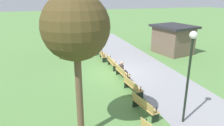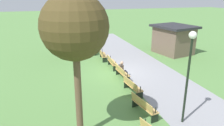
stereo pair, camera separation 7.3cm
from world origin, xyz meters
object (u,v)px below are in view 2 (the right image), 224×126
(tree_2, at_px, (75,28))
(bench_5, at_px, (132,86))
(kiosk, at_px, (173,39))
(bench_1, at_px, (93,49))
(person_seated, at_px, (123,69))
(tree_3, at_px, (58,15))
(bench_2, at_px, (103,55))
(bench_4, at_px, (122,72))
(bench_6, at_px, (144,106))
(lamp_post, at_px, (189,62))
(bench_0, at_px, (84,44))
(bench_3, at_px, (112,62))

(tree_2, bearing_deg, bench_5, 130.81)
(tree_2, bearing_deg, kiosk, 133.36)
(bench_1, height_order, person_seated, person_seated)
(tree_3, height_order, kiosk, tree_3)
(tree_3, bearing_deg, bench_1, 105.60)
(bench_2, xyz_separation_m, bench_4, (4.59, 0.16, 0.00))
(bench_2, height_order, bench_6, same)
(lamp_post, bearing_deg, bench_1, -173.38)
(bench_0, bearing_deg, bench_6, 16.42)
(bench_3, relative_size, bench_6, 0.98)
(tree_2, height_order, kiosk, tree_2)
(tree_2, height_order, lamp_post, tree_2)
(bench_1, height_order, tree_2, tree_2)
(person_seated, relative_size, tree_3, 0.23)
(bench_4, bearing_deg, person_seated, 138.57)
(bench_5, relative_size, kiosk, 0.41)
(bench_6, bearing_deg, bench_2, 167.69)
(tree_2, bearing_deg, bench_0, 169.44)
(bench_3, bearing_deg, person_seated, 5.72)
(person_seated, relative_size, kiosk, 0.28)
(bench_4, bearing_deg, bench_3, 177.95)
(bench_1, distance_m, tree_3, 4.71)
(tree_2, bearing_deg, person_seated, 145.25)
(bench_5, bearing_deg, bench_0, 177.93)
(bench_5, bearing_deg, kiosk, 128.39)
(bench_6, height_order, lamp_post, lamp_post)
(bench_2, distance_m, bench_4, 4.59)
(person_seated, bearing_deg, bench_6, -9.60)
(bench_4, xyz_separation_m, person_seated, (-0.17, 0.14, 0.17))
(bench_4, relative_size, bench_5, 0.99)
(bench_6, xyz_separation_m, tree_3, (-10.55, -3.13, 3.41))
(bench_5, xyz_separation_m, tree_2, (3.02, -3.50, 3.99))
(person_seated, distance_m, tree_2, 7.69)
(bench_3, relative_size, bench_5, 0.99)
(bench_0, distance_m, tree_2, 15.20)
(person_seated, bearing_deg, kiosk, 121.57)
(bench_0, xyz_separation_m, tree_3, (3.12, -2.64, 3.41))
(lamp_post, distance_m, kiosk, 12.02)
(bench_4, bearing_deg, kiosk, 122.01)
(bench_0, relative_size, bench_1, 1.00)
(bench_5, bearing_deg, bench_4, 169.75)
(bench_5, xyz_separation_m, bench_6, (2.27, -0.33, 0.00))
(bench_6, distance_m, kiosk, 11.86)
(bench_1, distance_m, bench_2, 2.30)
(tree_3, height_order, lamp_post, tree_3)
(bench_6, bearing_deg, bench_4, 163.60)
(bench_2, height_order, person_seated, person_seated)
(lamp_post, bearing_deg, bench_2, -173.73)
(bench_1, distance_m, bench_5, 9.16)
(bench_4, bearing_deg, bench_6, -8.19)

